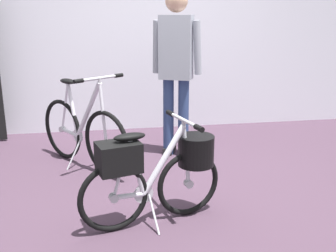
# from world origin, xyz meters

# --- Properties ---
(ground_plane) EXTENTS (7.59, 7.59, 0.00)m
(ground_plane) POSITION_xyz_m (0.00, 0.00, 0.00)
(ground_plane) COLOR #473342
(back_wall) EXTENTS (7.59, 0.10, 3.12)m
(back_wall) POSITION_xyz_m (0.00, 2.13, 1.56)
(back_wall) COLOR silver
(back_wall) RESTS_ON ground_plane
(folding_bike_foreground) EXTENTS (1.04, 0.52, 0.75)m
(folding_bike_foreground) POSITION_xyz_m (-0.30, -0.37, 0.40)
(folding_bike_foreground) COLOR black
(folding_bike_foreground) RESTS_ON ground_plane
(display_bike_left) EXTENTS (0.84, 1.07, 0.92)m
(display_bike_left) POSITION_xyz_m (-0.86, 0.83, 0.35)
(display_bike_left) COLOR black
(display_bike_left) RESTS_ON ground_plane
(visitor_near_wall) EXTENTS (0.49, 0.36, 1.68)m
(visitor_near_wall) POSITION_xyz_m (0.09, 1.01, 0.96)
(visitor_near_wall) COLOR navy
(visitor_near_wall) RESTS_ON ground_plane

